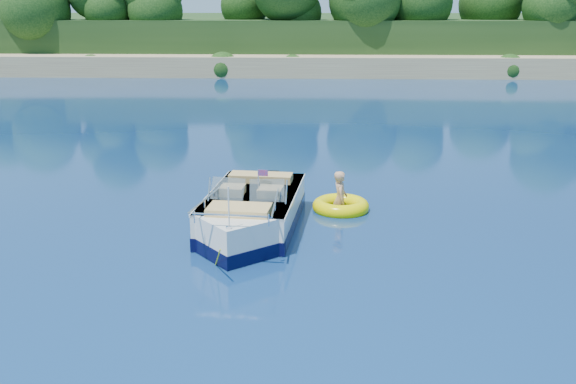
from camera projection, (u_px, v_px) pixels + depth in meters
The scene contains 6 objects.
ground at pixel (238, 252), 13.72m from camera, with size 160.00×160.00×0.00m, color #091A41.
shoreline at pixel (301, 42), 74.63m from camera, with size 170.00×59.00×6.00m.
treeline at pixel (296, 0), 51.52m from camera, with size 150.00×7.12×8.19m.
motorboat at pixel (251, 216), 14.92m from camera, with size 2.40×5.73×1.91m.
tow_tube at pixel (341, 206), 16.53m from camera, with size 1.86×1.86×0.39m.
boy at pixel (340, 210), 16.54m from camera, with size 0.56×0.37×1.55m, color tan.
Camera 1 is at (1.61, -12.76, 5.07)m, focal length 40.00 mm.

